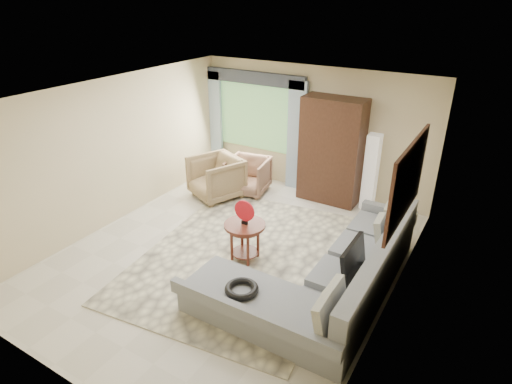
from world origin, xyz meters
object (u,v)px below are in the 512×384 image
Objects in this scene: sectional_sofa at (331,281)px; armchair_right at (248,176)px; potted_plant at (230,163)px; coffee_table at (245,241)px; tv_screen at (353,260)px; floor_lamp at (371,172)px; armoire at (332,151)px; armchair_left at (216,178)px.

armchair_right is (-2.82, 2.33, 0.09)m from sectional_sofa.
potted_plant is at bearing 141.23° from sectional_sofa.
coffee_table reaches higher than potted_plant.
coffee_table is at bearing 173.16° from sectional_sofa.
floor_lamp reaches higher than tv_screen.
tv_screen is 3.03m from floor_lamp.
coffee_table is 2.82m from armoire.
armoire is at bearing 52.27° from armchair_left.
tv_screen is at bearing -36.75° from potted_plant.
armchair_right is 1.82m from armoire.
tv_screen reaches higher than potted_plant.
armoire is at bearing 83.76° from coffee_table.
sectional_sofa is 3.03m from floor_lamp.
armchair_right is (-3.09, 2.31, -0.34)m from tv_screen.
armoire is 1.40× the size of floor_lamp.
sectional_sofa reaches higher than armchair_left.
tv_screen is at bearing -62.53° from armoire.
armchair_left is 2.38m from armoire.
potted_plant is 0.33× the size of floor_lamp.
floor_lamp is at bearing 103.37° from tv_screen.
armchair_left is at bearing -157.66° from floor_lamp.
armoire reaches higher than tv_screen.
coffee_table is at bearing -111.57° from floor_lamp.
sectional_sofa is 3.66m from armchair_right.
armchair_left reaches higher than coffee_table.
floor_lamp reaches higher than sectional_sofa.
coffee_table is (-1.53, 0.18, 0.06)m from sectional_sofa.
armchair_left is 3.07m from floor_lamp.
tv_screen is 1.15× the size of coffee_table.
tv_screen reaches higher than armchair_left.
armchair_right is at bearing 143.14° from tv_screen.
tv_screen is at bearing -3.16° from armchair_left.
armchair_right is 0.40× the size of armoire.
potted_plant is 0.24× the size of armoire.
coffee_table is (-1.80, 0.17, -0.38)m from tv_screen.
sectional_sofa reaches higher than potted_plant.
sectional_sofa is at bearing -38.77° from potted_plant.
tv_screen is at bearing -46.87° from armchair_right.
tv_screen reaches higher than sectional_sofa.
potted_plant is (-2.20, 2.81, -0.09)m from coffee_table.
potted_plant is (-0.91, 0.67, -0.13)m from armchair_right.
tv_screen is 3.27m from armoire.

